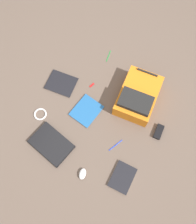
# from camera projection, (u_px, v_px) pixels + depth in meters

# --- Properties ---
(ground_plane) EXTENTS (3.97, 3.97, 0.00)m
(ground_plane) POSITION_uv_depth(u_px,v_px,m) (102.00, 113.00, 2.31)
(ground_plane) COLOR brown
(backpack) EXTENTS (0.35, 0.48, 0.20)m
(backpack) POSITION_uv_depth(u_px,v_px,m) (138.00, 96.00, 2.27)
(backpack) COLOR orange
(backpack) RESTS_ON ground_plane
(laptop) EXTENTS (0.40, 0.31, 0.03)m
(laptop) POSITION_uv_depth(u_px,v_px,m) (51.00, 144.00, 2.19)
(laptop) COLOR black
(laptop) RESTS_ON ground_plane
(book_blue) EXTENTS (0.17, 0.23, 0.02)m
(book_blue) POSITION_uv_depth(u_px,v_px,m) (122.00, 177.00, 2.10)
(book_blue) COLOR silver
(book_blue) RESTS_ON ground_plane
(book_comic) EXTENTS (0.29, 0.24, 0.01)m
(book_comic) POSITION_uv_depth(u_px,v_px,m) (61.00, 83.00, 2.41)
(book_comic) COLOR silver
(book_comic) RESTS_ON ground_plane
(book_manual) EXTENTS (0.26, 0.29, 0.01)m
(book_manual) POSITION_uv_depth(u_px,v_px,m) (86.00, 111.00, 2.31)
(book_manual) COLOR silver
(book_manual) RESTS_ON ground_plane
(computer_mouse) EXTENTS (0.08, 0.10, 0.04)m
(computer_mouse) POSITION_uv_depth(u_px,v_px,m) (82.00, 174.00, 2.10)
(computer_mouse) COLOR silver
(computer_mouse) RESTS_ON ground_plane
(cable_coil) EXTENTS (0.12, 0.12, 0.02)m
(cable_coil) POSITION_uv_depth(u_px,v_px,m) (40.00, 114.00, 2.30)
(cable_coil) COLOR silver
(cable_coil) RESTS_ON ground_plane
(power_brick) EXTENTS (0.07, 0.14, 0.03)m
(power_brick) POSITION_uv_depth(u_px,v_px,m) (159.00, 132.00, 2.23)
(power_brick) COLOR black
(power_brick) RESTS_ON ground_plane
(pen_black) EXTENTS (0.07, 0.14, 0.01)m
(pen_black) POSITION_uv_depth(u_px,v_px,m) (116.00, 145.00, 2.20)
(pen_black) COLOR #1933B2
(pen_black) RESTS_ON ground_plane
(pen_blue) EXTENTS (0.03, 0.13, 0.01)m
(pen_blue) POSITION_uv_depth(u_px,v_px,m) (108.00, 56.00, 2.52)
(pen_blue) COLOR #198C33
(pen_blue) RESTS_ON ground_plane
(usb_stick) EXTENTS (0.04, 0.06, 0.01)m
(usb_stick) POSITION_uv_depth(u_px,v_px,m) (92.00, 85.00, 2.40)
(usb_stick) COLOR #B21919
(usb_stick) RESTS_ON ground_plane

